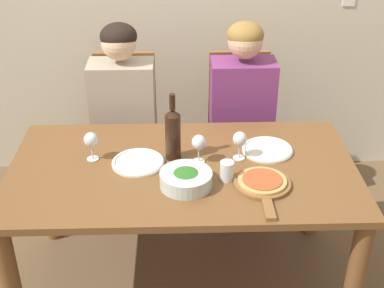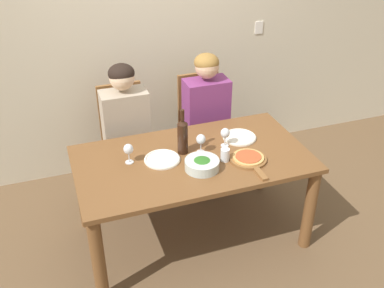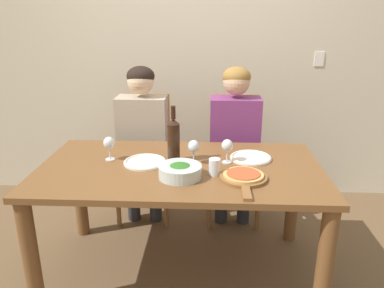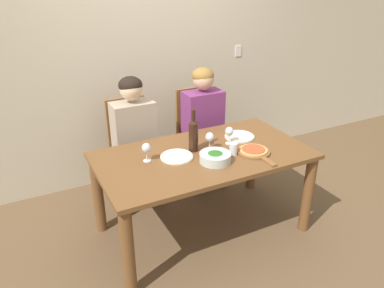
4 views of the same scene
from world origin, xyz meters
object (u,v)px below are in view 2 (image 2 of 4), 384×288
chair_left (125,138)px  water_tumbler (225,155)px  dinner_plate_right (240,137)px  wine_glass_left (128,150)px  person_man (207,109)px  chair_right (202,125)px  broccoli_bowl (202,164)px  wine_bottle (183,136)px  dinner_plate_left (162,159)px  pizza_on_board (249,159)px  wine_glass_right (225,134)px  wine_glass_centre (201,140)px  person_woman (126,122)px

chair_left → water_tumbler: 1.09m
dinner_plate_right → wine_glass_left: size_ratio=1.73×
dinner_plate_right → person_man: bearing=97.4°
chair_right → dinner_plate_right: chair_right is taller
chair_right → broccoli_bowl: chair_right is taller
chair_left → wine_bottle: wine_bottle is taller
dinner_plate_left → pizza_on_board: 0.62m
wine_bottle → broccoli_bowl: size_ratio=1.44×
chair_right → wine_glass_right: 0.79m
person_man → wine_bottle: size_ratio=3.55×
wine_glass_centre → pizza_on_board: bearing=-38.0°
wine_glass_left → water_tumbler: bearing=-17.1°
wine_glass_right → person_man: bearing=81.9°
chair_left → dinner_plate_left: (0.13, -0.75, 0.21)m
person_woman → dinner_plate_right: size_ratio=4.79×
chair_left → dinner_plate_right: bearing=-39.6°
person_man → dinner_plate_left: (-0.59, -0.64, -0.01)m
wine_glass_left → wine_glass_centre: size_ratio=1.00×
person_man → pizza_on_board: 0.85m
dinner_plate_right → wine_glass_centre: bearing=-165.1°
person_woman → dinner_plate_right: 0.95m
person_woman → water_tumbler: size_ratio=13.07×
person_man → wine_glass_centre: 0.70m
person_man → water_tumbler: bearing=-101.7°
wine_bottle → wine_glass_right: (0.33, -0.02, -0.04)m
wine_glass_right → water_tumbler: 0.21m
person_woman → wine_glass_right: size_ratio=8.27×
dinner_plate_left → broccoli_bowl: bearing=-40.3°
person_woman → water_tumbler: person_woman is taller
wine_bottle → wine_glass_centre: wine_bottle is taller
person_man → wine_glass_centre: size_ratio=8.27×
broccoli_bowl → pizza_on_board: bearing=-2.8°
person_woman → dinner_plate_left: (0.13, -0.64, -0.01)m
person_man → wine_bottle: 0.73m
dinner_plate_left → wine_glass_centre: (0.30, 0.01, 0.10)m
chair_left → broccoli_bowl: (0.36, -0.95, 0.24)m
dinner_plate_right → broccoli_bowl: bearing=-144.7°
broccoli_bowl → water_tumbler: water_tumbler is taller
person_woman → wine_bottle: bearing=-62.8°
broccoli_bowl → dinner_plate_right: 0.52m
chair_right → person_woman: (-0.72, -0.12, 0.22)m
chair_left → wine_glass_right: 1.00m
wine_bottle → wine_glass_left: 0.40m
dinner_plate_left → dinner_plate_right: size_ratio=1.00×
wine_glass_centre → water_tumbler: size_ratio=1.58×
wine_bottle → dinner_plate_right: (0.48, 0.05, -0.13)m
pizza_on_board → wine_glass_left: size_ratio=2.69×
person_man → pizza_on_board: size_ratio=3.08×
person_woman → person_man: (0.72, 0.00, 0.00)m
dinner_plate_left → wine_glass_left: bearing=167.8°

